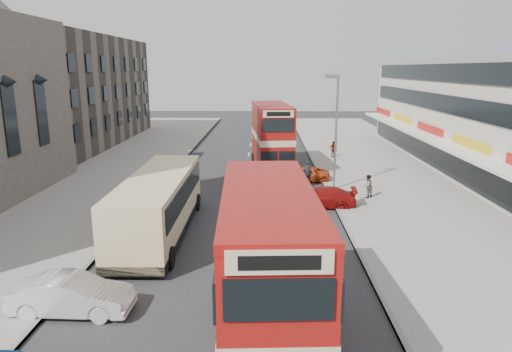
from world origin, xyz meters
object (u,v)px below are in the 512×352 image
(bus_second, at_px, (272,138))
(car_right_b, at_px, (304,174))
(coach, at_px, (159,202))
(cyclist, at_px, (308,178))
(car_right_a, at_px, (321,197))
(pedestrian_near, at_px, (368,186))
(pedestrian_far, at_px, (333,149))
(car_left_front, at_px, (72,295))
(bus_main, at_px, (268,277))
(street_lamp, at_px, (335,124))

(bus_second, xyz_separation_m, car_right_b, (2.43, -3.59, -2.32))
(coach, distance_m, cyclist, 13.25)
(car_right_a, xyz_separation_m, pedestrian_near, (3.30, 1.72, 0.29))
(car_right_b, height_order, pedestrian_far, pedestrian_far)
(coach, height_order, car_right_b, coach)
(car_left_front, bearing_deg, bus_second, -16.05)
(bus_main, distance_m, pedestrian_far, 32.19)
(bus_main, height_order, pedestrian_near, bus_main)
(car_right_a, distance_m, pedestrian_near, 3.73)
(pedestrian_near, height_order, cyclist, cyclist)
(street_lamp, relative_size, pedestrian_far, 5.33)
(car_left_front, xyz_separation_m, car_right_b, (9.81, 19.74, -0.16))
(bus_second, distance_m, pedestrian_near, 10.79)
(car_right_a, height_order, car_right_b, car_right_a)
(pedestrian_near, bearing_deg, pedestrian_far, -126.55)
(car_right_b, bearing_deg, pedestrian_near, 37.30)
(street_lamp, distance_m, cyclist, 4.59)
(car_right_a, bearing_deg, coach, -56.37)
(car_right_b, bearing_deg, car_left_front, -26.64)
(bus_main, distance_m, car_left_front, 7.63)
(pedestrian_far, bearing_deg, street_lamp, -121.40)
(bus_second, height_order, coach, bus_second)
(bus_second, bearing_deg, car_right_b, 118.31)
(car_right_a, bearing_deg, car_left_front, -33.90)
(street_lamp, relative_size, car_right_b, 2.07)
(street_lamp, height_order, coach, street_lamp)
(coach, bearing_deg, bus_second, 67.93)
(car_right_b, xyz_separation_m, pedestrian_near, (3.83, -4.99, 0.38))
(coach, relative_size, car_right_b, 2.84)
(bus_second, distance_m, cyclist, 6.33)
(bus_second, distance_m, car_right_a, 10.94)
(bus_main, height_order, coach, bus_main)
(bus_second, xyz_separation_m, coach, (-6.06, -15.32, -1.13))
(street_lamp, relative_size, coach, 0.73)
(car_left_front, bearing_deg, pedestrian_far, -23.32)
(street_lamp, height_order, bus_second, street_lamp)
(car_left_front, bearing_deg, cyclist, -27.47)
(car_left_front, distance_m, pedestrian_far, 31.93)
(pedestrian_far, bearing_deg, car_right_b, -134.44)
(pedestrian_near, relative_size, cyclist, 0.80)
(car_left_front, xyz_separation_m, cyclist, (9.96, 17.99, -0.06))
(coach, bearing_deg, pedestrian_far, 59.56)
(coach, bearing_deg, car_right_a, 28.63)
(pedestrian_near, bearing_deg, bus_second, -91.35)
(car_left_front, distance_m, pedestrian_near, 20.09)
(pedestrian_far, bearing_deg, bus_second, -160.01)
(street_lamp, distance_m, coach, 14.05)
(coach, xyz_separation_m, car_right_a, (9.02, 5.02, -1.11))
(car_right_a, bearing_deg, bus_second, -159.43)
(bus_main, xyz_separation_m, car_right_b, (2.88, 22.24, -2.14))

